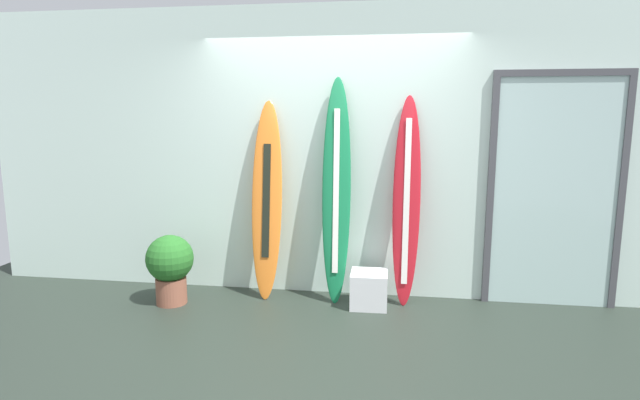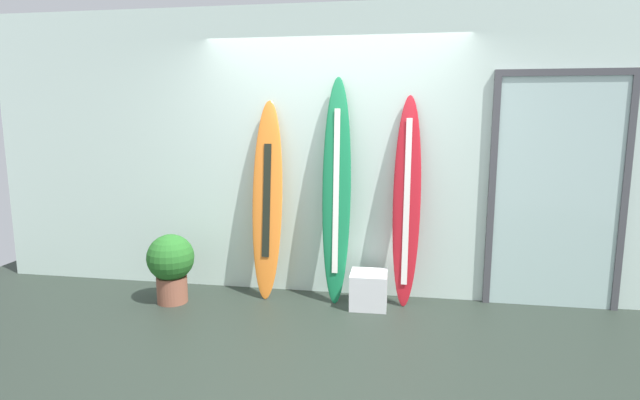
# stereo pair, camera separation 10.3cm
# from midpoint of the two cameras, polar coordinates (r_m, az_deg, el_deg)

# --- Properties ---
(ground) EXTENTS (8.00, 8.00, 0.04)m
(ground) POSITION_cam_midpoint_polar(r_m,az_deg,el_deg) (4.16, -0.28, -16.03)
(ground) COLOR #263028
(wall_back) EXTENTS (7.20, 0.20, 2.80)m
(wall_back) POSITION_cam_midpoint_polar(r_m,az_deg,el_deg) (5.05, 2.27, 5.28)
(wall_back) COLOR silver
(wall_back) RESTS_ON ground
(surfboard_sunset) EXTENTS (0.31, 0.31, 1.91)m
(surfboard_sunset) POSITION_cam_midpoint_polar(r_m,az_deg,el_deg) (4.94, -5.31, -0.05)
(surfboard_sunset) COLOR orange
(surfboard_sunset) RESTS_ON ground
(surfboard_emerald) EXTENTS (0.28, 0.33, 2.12)m
(surfboard_emerald) POSITION_cam_midpoint_polar(r_m,az_deg,el_deg) (4.80, 2.47, 0.98)
(surfboard_emerald) COLOR #167645
(surfboard_emerald) RESTS_ON ground
(surfboard_crimson) EXTENTS (0.27, 0.31, 1.95)m
(surfboard_crimson) POSITION_cam_midpoint_polar(r_m,az_deg,el_deg) (4.80, 10.26, -0.19)
(surfboard_crimson) COLOR red
(surfboard_crimson) RESTS_ON ground
(display_block_left) EXTENTS (0.34, 0.34, 0.33)m
(display_block_left) POSITION_cam_midpoint_polar(r_m,az_deg,el_deg) (4.85, 6.07, -9.91)
(display_block_left) COLOR silver
(display_block_left) RESTS_ON ground
(glass_door) EXTENTS (1.19, 0.06, 2.17)m
(glass_door) POSITION_cam_midpoint_polar(r_m,az_deg,el_deg) (5.11, 25.46, 1.21)
(glass_door) COLOR silver
(glass_door) RESTS_ON ground
(potted_plant) EXTENTS (0.44, 0.44, 0.66)m
(potted_plant) POSITION_cam_midpoint_polar(r_m,az_deg,el_deg) (5.06, -15.73, -6.85)
(potted_plant) COLOR brown
(potted_plant) RESTS_ON ground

